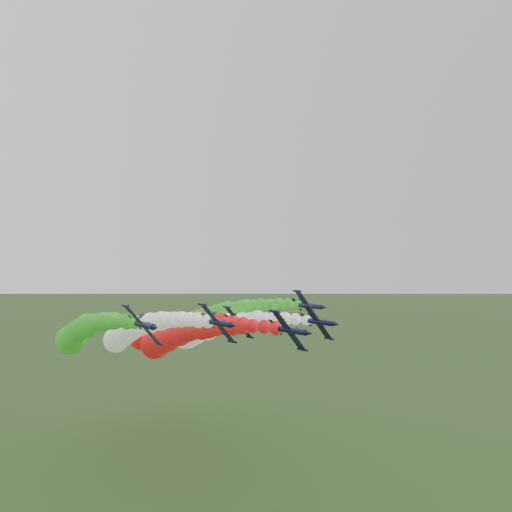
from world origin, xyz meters
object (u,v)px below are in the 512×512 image
object	(u,v)px
jet_inner_right	(206,331)
jet_outer_right	(204,320)
jet_inner_left	(130,332)
jet_lead	(171,338)
jet_trail	(154,331)
jet_outer_left	(77,334)

from	to	relation	value
jet_inner_right	jet_outer_right	distance (m)	12.31
jet_inner_left	jet_inner_right	distance (m)	22.80
jet_inner_right	jet_outer_right	xyz separation A→B (m)	(5.67, 10.73, 2.05)
jet_lead	jet_inner_right	xyz separation A→B (m)	(14.31, 6.29, 0.18)
jet_lead	jet_trail	bearing A→B (deg)	75.42
jet_inner_left	jet_outer_left	bearing A→B (deg)	154.07
jet_inner_left	jet_trail	size ratio (longest dim) A/B	0.99
jet_trail	jet_inner_left	bearing A→B (deg)	-131.72
jet_outer_left	jet_trail	bearing A→B (deg)	21.70
jet_inner_right	jet_outer_right	bearing A→B (deg)	62.14
jet_lead	jet_inner_right	distance (m)	15.63
jet_lead	jet_trail	xyz separation A→B (m)	(6.59, 25.33, -1.29)
jet_lead	jet_outer_right	world-z (taller)	jet_outer_right
jet_inner_left	jet_outer_left	world-z (taller)	jet_outer_left
jet_lead	jet_outer_right	xyz separation A→B (m)	(19.98, 17.02, 2.22)
jet_inner_right	jet_trail	xyz separation A→B (m)	(-7.72, 19.05, -1.46)
jet_outer_right	jet_outer_left	bearing A→B (deg)	-176.48
jet_lead	jet_trail	world-z (taller)	jet_lead
jet_outer_right	jet_trail	xyz separation A→B (m)	(-13.39, 8.32, -3.51)
jet_inner_right	jet_outer_left	distance (m)	35.85
jet_outer_right	jet_inner_left	bearing A→B (deg)	-163.41
jet_lead	jet_inner_right	bearing A→B (deg)	23.72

